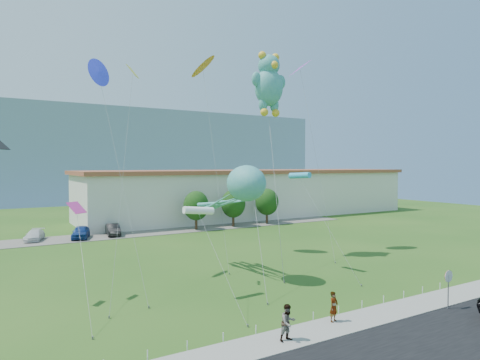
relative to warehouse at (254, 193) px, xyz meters
name	(u,v)px	position (x,y,z in m)	size (l,w,h in m)	color
ground	(286,317)	(-26.00, -44.00, -4.12)	(160.00, 160.00, 0.00)	#244F16
sidewalk	(317,331)	(-26.00, -46.75, -4.07)	(80.00, 2.50, 0.10)	gray
parking_strip	(123,235)	(-26.00, -9.00, -4.09)	(70.00, 6.00, 0.06)	#59544C
hill_ridge	(44,154)	(-26.00, 76.00, 8.38)	(160.00, 50.00, 25.00)	#728F9D
warehouse	(254,193)	(0.00, 0.00, 0.00)	(61.00, 15.00, 8.20)	beige
stop_sign	(448,280)	(-16.50, -48.21, -2.26)	(0.80, 0.07, 2.50)	slate
rope_fence	(300,319)	(-26.00, -45.30, -3.87)	(26.05, 0.05, 0.50)	white
tree_near	(196,206)	(-16.00, -10.00, -0.74)	(3.60, 3.60, 5.47)	#3F2B19
tree_mid	(233,204)	(-10.00, -10.00, -0.74)	(3.60, 3.60, 5.47)	#3F2B19
tree_far	(267,202)	(-4.00, -10.00, -0.74)	(3.60, 3.60, 5.47)	#3F2B19
pedestrian_left	(334,307)	(-24.31, -46.26, -3.16)	(0.63, 0.41, 1.72)	gray
pedestrian_right	(288,322)	(-28.18, -47.04, -3.09)	(0.91, 0.71, 1.87)	gray
parked_car_white	(34,235)	(-36.33, -8.05, -3.44)	(1.75, 4.30, 1.25)	silver
parked_car_blue	(81,232)	(-31.30, -9.36, -3.29)	(1.82, 4.54, 1.55)	navy
parked_car_black	(113,230)	(-27.31, -9.08, -3.33)	(1.55, 4.45, 1.47)	black
octopus_kite	(239,191)	(-24.01, -35.19, 2.88)	(3.18, 11.64, 9.06)	teal
teddy_bear_kite	(269,83)	(-17.21, -29.48, 13.03)	(6.55, 9.95, 20.11)	teal
small_kite_cyan	(300,176)	(-18.26, -35.69, 3.99)	(1.24, 7.35, 8.62)	#2DA2CB
small_kite_blue	(100,77)	(-33.33, -29.17, 11.97)	(1.80, 10.13, 17.18)	#222EC4
small_kite_white	(199,211)	(-28.88, -37.98, 1.81)	(0.50, 7.48, 6.41)	white
small_kite_orange	(203,71)	(-22.25, -25.19, 14.41)	(2.85, 9.50, 19.73)	orange
small_kite_purple	(301,72)	(-12.58, -28.71, 14.70)	(2.12, 7.44, 20.02)	purple
small_kite_yellow	(130,99)	(-32.28, -33.77, 9.66)	(4.04, 6.61, 16.39)	yellow
small_kite_pink	(78,218)	(-36.12, -34.76, 1.45)	(1.30, 8.21, 6.63)	#D72F90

